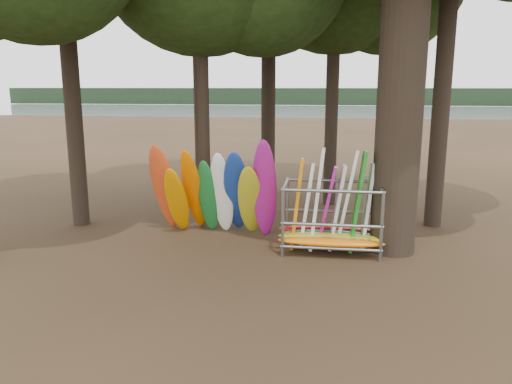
# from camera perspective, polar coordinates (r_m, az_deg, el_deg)

# --- Properties ---
(ground) EXTENTS (120.00, 120.00, 0.00)m
(ground) POSITION_cam_1_polar(r_m,az_deg,el_deg) (14.01, -1.10, -6.88)
(ground) COLOR #47331E
(ground) RESTS_ON ground
(lake) EXTENTS (160.00, 160.00, 0.00)m
(lake) POSITION_cam_1_polar(r_m,az_deg,el_deg) (73.25, 6.62, 8.42)
(lake) COLOR gray
(lake) RESTS_ON ground
(far_shore) EXTENTS (160.00, 4.00, 4.00)m
(far_shore) POSITION_cam_1_polar(r_m,az_deg,el_deg) (123.12, 7.38, 10.77)
(far_shore) COLOR black
(far_shore) RESTS_ON ground
(kayak_row) EXTENTS (4.00, 2.03, 3.20)m
(kayak_row) POSITION_cam_1_polar(r_m,az_deg,el_deg) (15.29, -4.76, -0.13)
(kayak_row) COLOR #DA461C
(kayak_row) RESTS_ON ground
(storage_rack) EXTENTS (3.08, 1.64, 2.90)m
(storage_rack) POSITION_cam_1_polar(r_m,az_deg,el_deg) (14.06, 8.62, -3.06)
(storage_rack) COLOR slate
(storage_rack) RESTS_ON ground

